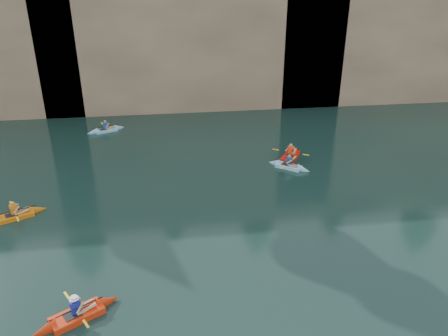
{
  "coord_description": "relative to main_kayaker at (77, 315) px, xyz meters",
  "views": [
    {
      "loc": [
        -0.65,
        -12.99,
        10.87
      ],
      "look_at": [
        1.69,
        3.89,
        3.0
      ],
      "focal_mm": 35.0,
      "sensor_mm": 36.0,
      "label": 1
    }
  ],
  "objects": [
    {
      "name": "sea_cave_east",
      "position": [
        14.04,
        23.04,
        2.1
      ],
      "size": [
        5.0,
        1.0,
        4.5
      ],
      "primitive_type": "cube",
      "color": "black",
      "rests_on": "ground"
    },
    {
      "name": "cliff_slab_center",
      "position": [
        6.04,
        23.69,
        5.55
      ],
      "size": [
        24.0,
        2.4,
        11.4
      ],
      "primitive_type": "cube",
      "color": "tan",
      "rests_on": "ground"
    },
    {
      "name": "kayaker_ltblue_mid",
      "position": [
        -1.0,
        18.85,
        -0.02
      ],
      "size": [
        2.81,
        1.97,
        1.06
      ],
      "rotation": [
        0.0,
        0.0,
        0.41
      ],
      "color": "#88BFE4",
      "rests_on": "ground"
    },
    {
      "name": "cliff",
      "position": [
        4.04,
        31.09,
        5.85
      ],
      "size": [
        70.0,
        16.0,
        12.0
      ],
      "primitive_type": "cube",
      "color": "tan",
      "rests_on": "ground"
    },
    {
      "name": "sea_cave_center",
      "position": [
        0.04,
        23.04,
        1.45
      ],
      "size": [
        3.5,
        1.0,
        3.2
      ],
      "primitive_type": "cube",
      "color": "black",
      "rests_on": "ground"
    },
    {
      "name": "ground",
      "position": [
        4.04,
        1.09,
        -0.15
      ],
      "size": [
        160.0,
        160.0,
        0.0
      ],
      "primitive_type": "plane",
      "color": "black",
      "rests_on": "ground"
    },
    {
      "name": "kayaker_orange",
      "position": [
        -4.0,
        7.16,
        -0.02
      ],
      "size": [
        2.88,
        2.0,
        1.09
      ],
      "rotation": [
        0.0,
        0.0,
        0.44
      ],
      "color": "orange",
      "rests_on": "ground"
    },
    {
      "name": "kayaker_ltblue_near",
      "position": [
        10.43,
        10.89,
        -0.02
      ],
      "size": [
        2.46,
        2.18,
        1.05
      ],
      "rotation": [
        0.0,
        0.0,
        -0.69
      ],
      "color": "#94CBF8",
      "rests_on": "ground"
    },
    {
      "name": "kayaker_red_far",
      "position": [
        10.92,
        12.31,
        -0.01
      ],
      "size": [
        2.38,
        3.12,
        1.19
      ],
      "rotation": [
        0.0,
        0.0,
        0.99
      ],
      "color": "red",
      "rests_on": "ground"
    },
    {
      "name": "main_kayaker",
      "position": [
        0.0,
        0.0,
        0.0
      ],
      "size": [
        3.04,
        2.19,
        1.15
      ],
      "rotation": [
        0.0,
        0.0,
        0.53
      ],
      "color": "red",
      "rests_on": "ground"
    },
    {
      "name": "cliff_slab_east",
      "position": [
        26.04,
        23.69,
        4.77
      ],
      "size": [
        26.0,
        2.4,
        9.84
      ],
      "primitive_type": "cube",
      "color": "tan",
      "rests_on": "ground"
    }
  ]
}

